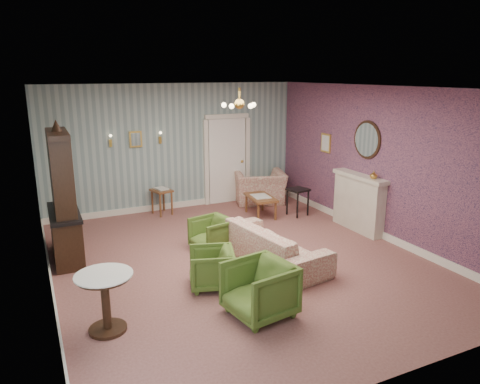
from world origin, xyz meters
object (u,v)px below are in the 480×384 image
wingback_chair (260,182)px  side_table_black (298,202)px  olive_chair_a (259,287)px  olive_chair_c (212,233)px  sofa_chintz (273,238)px  pedestal_table (106,303)px  coffee_table (261,206)px  dresser (62,193)px  fireplace (359,202)px  olive_chair_b (212,266)px

wingback_chair → side_table_black: 1.34m
olive_chair_a → olive_chair_c: (0.29, 2.39, -0.07)m
olive_chair_a → sofa_chintz: (1.03, 1.47, 0.02)m
olive_chair_c → pedestal_table: (-2.18, -1.91, 0.05)m
wingback_chair → coffee_table: size_ratio=1.32×
sofa_chintz → olive_chair_a: bearing=136.6°
dresser → fireplace: dresser is taller
sofa_chintz → dresser: size_ratio=0.93×
pedestal_table → fireplace: bearing=17.6°
olive_chair_c → fireplace: bearing=72.9°
sofa_chintz → coffee_table: (1.00, 2.34, -0.19)m
side_table_black → coffee_table: bearing=158.7°
olive_chair_a → olive_chair_b: size_ratio=1.23×
olive_chair_c → pedestal_table: bearing=-61.4°
coffee_table → pedestal_table: pedestal_table is taller
olive_chair_c → dresser: 2.65m
sofa_chintz → fireplace: size_ratio=1.55×
wingback_chair → pedestal_table: 6.17m
olive_chair_a → fireplace: 4.03m
sofa_chintz → wingback_chair: size_ratio=1.82×
olive_chair_b → olive_chair_c: bearing=175.7°
fireplace → olive_chair_a: bearing=-147.7°
olive_chair_c → wingback_chair: (2.23, 2.40, 0.19)m
dresser → side_table_black: (4.93, 0.38, -0.86)m
sofa_chintz → dresser: (-3.14, 1.65, 0.75)m
olive_chair_a → sofa_chintz: 1.80m
olive_chair_a → sofa_chintz: bearing=135.8°
side_table_black → pedestal_table: size_ratio=0.80×
sofa_chintz → side_table_black: (1.78, 2.03, -0.12)m
olive_chair_a → pedestal_table: size_ratio=1.05×
coffee_table → side_table_black: size_ratio=1.46×
olive_chair_c → side_table_black: size_ratio=1.08×
coffee_table → olive_chair_c: bearing=-140.8°
sofa_chintz → side_table_black: 2.71m
olive_chair_b → coffee_table: olive_chair_b is taller
olive_chair_b → pedestal_table: (-1.63, -0.56, 0.05)m
fireplace → side_table_black: 1.50m
olive_chair_c → fireplace: size_ratio=0.48×
sofa_chintz → coffee_table: bearing=-31.7°
sofa_chintz → pedestal_table: bearing=100.4°
olive_chair_a → sofa_chintz: size_ratio=0.37×
olive_chair_b → fireplace: 3.83m
fireplace → pedestal_table: fireplace is taller
fireplace → coffee_table: 2.17m
olive_chair_a → olive_chair_b: 1.08m
wingback_chair → fireplace: (0.88, -2.64, 0.06)m
olive_chair_b → sofa_chintz: 1.36m
olive_chair_b → dresser: 2.91m
wingback_chair → dresser: (-4.63, -1.67, 0.65)m
wingback_chair → coffee_table: bearing=80.6°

